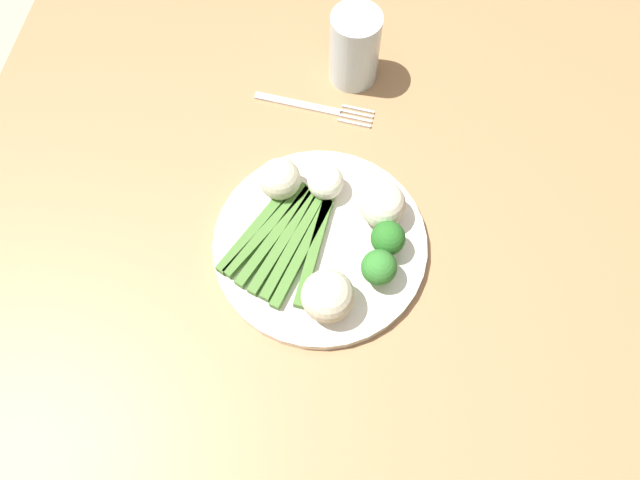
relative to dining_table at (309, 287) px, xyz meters
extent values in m
cube|color=#B7A88E|center=(0.00, 0.00, -0.65)|extent=(6.00, 6.00, 0.02)
cube|color=#9E754C|center=(0.00, 0.00, 0.08)|extent=(1.40, 0.95, 0.04)
cylinder|color=#9E754C|center=(-0.64, -0.41, -0.29)|extent=(0.07, 0.07, 0.70)
cylinder|color=#9E754C|center=(-0.64, 0.41, -0.29)|extent=(0.07, 0.07, 0.70)
cylinder|color=olive|center=(-0.02, -0.55, -0.42)|extent=(0.04, 0.04, 0.45)
cylinder|color=silver|center=(-0.02, 0.01, 0.10)|extent=(0.26, 0.26, 0.01)
cube|color=#47752D|center=(-0.03, -0.06, 0.12)|extent=(0.14, 0.08, 0.01)
cube|color=#47752D|center=(-0.02, -0.05, 0.12)|extent=(0.14, 0.08, 0.01)
cube|color=#47752D|center=(-0.02, -0.04, 0.12)|extent=(0.14, 0.07, 0.01)
cube|color=#47752D|center=(-0.01, -0.03, 0.12)|extent=(0.14, 0.06, 0.01)
cube|color=#47752D|center=(-0.01, -0.02, 0.12)|extent=(0.15, 0.06, 0.01)
cube|color=#47752D|center=(0.00, -0.01, 0.12)|extent=(0.15, 0.05, 0.01)
cube|color=#47752D|center=(-0.01, 0.01, 0.12)|extent=(0.15, 0.03, 0.01)
cylinder|color=#609E3D|center=(0.01, 0.08, 0.12)|extent=(0.01, 0.01, 0.01)
sphere|color=#337A2D|center=(0.01, 0.08, 0.14)|extent=(0.04, 0.04, 0.04)
cylinder|color=#568E33|center=(-0.02, 0.09, 0.12)|extent=(0.01, 0.01, 0.01)
sphere|color=#286B23|center=(-0.02, 0.09, 0.14)|extent=(0.04, 0.04, 0.04)
sphere|color=white|center=(-0.09, 0.01, 0.13)|extent=(0.04, 0.04, 0.04)
sphere|color=silver|center=(-0.07, 0.08, 0.14)|extent=(0.06, 0.06, 0.06)
sphere|color=beige|center=(0.06, 0.03, 0.14)|extent=(0.06, 0.06, 0.06)
sphere|color=beige|center=(-0.08, -0.05, 0.14)|extent=(0.05, 0.05, 0.05)
cube|color=silver|center=(-0.23, -0.05, 0.10)|extent=(0.02, 0.12, 0.00)
cube|color=silver|center=(-0.21, 0.03, 0.10)|extent=(0.01, 0.05, 0.00)
cube|color=silver|center=(-0.21, 0.03, 0.10)|extent=(0.01, 0.05, 0.00)
cube|color=silver|center=(-0.22, 0.03, 0.10)|extent=(0.01, 0.05, 0.00)
cube|color=silver|center=(-0.23, 0.03, 0.10)|extent=(0.01, 0.05, 0.00)
cylinder|color=silver|center=(-0.29, 0.02, 0.15)|extent=(0.07, 0.07, 0.11)
camera|label=1|loc=(0.28, 0.06, 0.78)|focal=34.08mm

